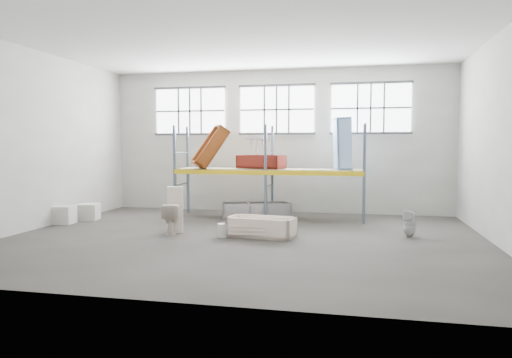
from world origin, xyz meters
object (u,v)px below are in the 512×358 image
(steel_tub_right, at_px, (269,210))
(blue_tub_upright, at_px, (342,144))
(toilet_white, at_px, (410,223))
(carton_near, at_px, (63,215))
(bucket, at_px, (223,230))
(rust_tub_flat, at_px, (261,162))
(bathtub_beige, at_px, (261,227))
(toilet_beige, at_px, (171,218))
(cistern_tall, at_px, (175,209))
(steel_tub_left, at_px, (245,211))

(steel_tub_right, height_order, blue_tub_upright, blue_tub_upright)
(toilet_white, relative_size, carton_near, 1.12)
(blue_tub_upright, distance_m, bucket, 5.08)
(rust_tub_flat, relative_size, carton_near, 2.40)
(rust_tub_flat, height_order, blue_tub_upright, blue_tub_upright)
(bathtub_beige, xyz_separation_m, rust_tub_flat, (-0.66, 3.20, 1.57))
(toilet_beige, bearing_deg, steel_tub_right, -140.43)
(steel_tub_right, height_order, bucket, steel_tub_right)
(cistern_tall, bearing_deg, blue_tub_upright, 20.37)
(rust_tub_flat, height_order, bucket, rust_tub_flat)
(rust_tub_flat, bearing_deg, steel_tub_right, -25.01)
(rust_tub_flat, bearing_deg, steel_tub_left, -138.24)
(bathtub_beige, xyz_separation_m, toilet_beige, (-2.46, -0.05, 0.15))
(rust_tub_flat, xyz_separation_m, bucket, (-0.29, -3.46, -1.65))
(cistern_tall, distance_m, steel_tub_left, 3.00)
(steel_tub_right, height_order, rust_tub_flat, rust_tub_flat)
(cistern_tall, bearing_deg, steel_tub_right, 39.80)
(carton_near, bearing_deg, toilet_white, 0.10)
(cistern_tall, relative_size, rust_tub_flat, 0.83)
(blue_tub_upright, bearing_deg, steel_tub_left, -170.79)
(cistern_tall, height_order, steel_tub_right, cistern_tall)
(toilet_white, distance_m, blue_tub_upright, 3.74)
(rust_tub_flat, bearing_deg, carton_near, -155.92)
(cistern_tall, bearing_deg, carton_near, 154.89)
(cistern_tall, xyz_separation_m, steel_tub_left, (1.28, 2.69, -0.36))
(bucket, bearing_deg, rust_tub_flat, 85.14)
(toilet_beige, bearing_deg, carton_near, -28.33)
(blue_tub_upright, xyz_separation_m, bucket, (-2.88, -3.55, -2.23))
(bathtub_beige, height_order, carton_near, carton_near)
(bathtub_beige, distance_m, cistern_tall, 2.42)
(cistern_tall, bearing_deg, steel_tub_left, 48.56)
(cistern_tall, bearing_deg, bathtub_beige, -18.63)
(toilet_beige, distance_m, cistern_tall, 0.27)
(steel_tub_left, height_order, rust_tub_flat, rust_tub_flat)
(cistern_tall, distance_m, blue_tub_upright, 5.65)
(toilet_beige, xyz_separation_m, steel_tub_left, (1.34, 2.85, -0.14))
(rust_tub_flat, xyz_separation_m, blue_tub_upright, (2.58, 0.09, 0.57))
(bathtub_beige, xyz_separation_m, steel_tub_right, (-0.38, 3.07, 0.00))
(steel_tub_left, distance_m, rust_tub_flat, 1.68)
(toilet_white, height_order, rust_tub_flat, rust_tub_flat)
(toilet_beige, xyz_separation_m, blue_tub_upright, (4.38, 3.34, 1.99))
(blue_tub_upright, xyz_separation_m, carton_near, (-8.14, -2.57, -2.13))
(blue_tub_upright, bearing_deg, cistern_tall, -143.59)
(steel_tub_right, distance_m, blue_tub_upright, 3.15)
(steel_tub_right, xyz_separation_m, rust_tub_flat, (-0.28, 0.13, 1.56))
(toilet_white, relative_size, steel_tub_right, 0.50)
(rust_tub_flat, bearing_deg, toilet_white, -29.34)
(steel_tub_left, height_order, carton_near, carton_near)
(cistern_tall, xyz_separation_m, bucket, (1.44, -0.36, -0.45))
(toilet_beige, xyz_separation_m, rust_tub_flat, (1.80, 3.25, 1.42))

